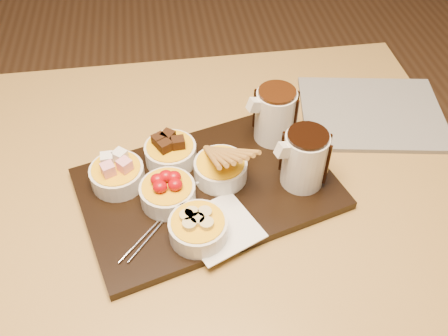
{
  "coord_description": "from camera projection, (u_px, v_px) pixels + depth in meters",
  "views": [
    {
      "loc": [
        0.02,
        -0.67,
        1.46
      ],
      "look_at": [
        0.11,
        -0.05,
        0.81
      ],
      "focal_mm": 40.0,
      "sensor_mm": 36.0,
      "label": 1
    }
  ],
  "objects": [
    {
      "name": "dining_table",
      "position": [
        170.0,
        210.0,
        1.04
      ],
      "size": [
        1.2,
        0.8,
        0.75
      ],
      "color": "#A9833F",
      "rests_on": "ground"
    },
    {
      "name": "serving_board",
      "position": [
        208.0,
        188.0,
        0.94
      ],
      "size": [
        0.52,
        0.41,
        0.02
      ],
      "primitive_type": "cube",
      "rotation": [
        0.0,
        0.0,
        0.28
      ],
      "color": "black",
      "rests_on": "dining_table"
    },
    {
      "name": "napkin",
      "position": [
        220.0,
        227.0,
        0.86
      ],
      "size": [
        0.16,
        0.16,
        0.0
      ],
      "primitive_type": "cube",
      "rotation": [
        0.0,
        0.0,
        0.42
      ],
      "color": "white",
      "rests_on": "serving_board"
    },
    {
      "name": "bowl_marshmallows",
      "position": [
        118.0,
        176.0,
        0.92
      ],
      "size": [
        0.1,
        0.1,
        0.04
      ],
      "primitive_type": "cylinder",
      "color": "silver",
      "rests_on": "serving_board"
    },
    {
      "name": "bowl_cake",
      "position": [
        171.0,
        153.0,
        0.96
      ],
      "size": [
        0.1,
        0.1,
        0.04
      ],
      "primitive_type": "cylinder",
      "color": "silver",
      "rests_on": "serving_board"
    },
    {
      "name": "bowl_strawberries",
      "position": [
        168.0,
        194.0,
        0.89
      ],
      "size": [
        0.1,
        0.1,
        0.04
      ],
      "primitive_type": "cylinder",
      "color": "silver",
      "rests_on": "serving_board"
    },
    {
      "name": "bowl_biscotti",
      "position": [
        221.0,
        170.0,
        0.93
      ],
      "size": [
        0.1,
        0.1,
        0.04
      ],
      "primitive_type": "cylinder",
      "color": "silver",
      "rests_on": "serving_board"
    },
    {
      "name": "bowl_bananas",
      "position": [
        198.0,
        229.0,
        0.84
      ],
      "size": [
        0.1,
        0.1,
        0.04
      ],
      "primitive_type": "cylinder",
      "color": "silver",
      "rests_on": "serving_board"
    },
    {
      "name": "pitcher_dark_chocolate",
      "position": [
        304.0,
        160.0,
        0.9
      ],
      "size": [
        0.1,
        0.1,
        0.11
      ],
      "primitive_type": "cylinder",
      "rotation": [
        0.0,
        0.0,
        0.28
      ],
      "color": "silver",
      "rests_on": "serving_board"
    },
    {
      "name": "pitcher_milk_chocolate",
      "position": [
        275.0,
        116.0,
        0.99
      ],
      "size": [
        0.1,
        0.1,
        0.11
      ],
      "primitive_type": "cylinder",
      "rotation": [
        0.0,
        0.0,
        0.28
      ],
      "color": "silver",
      "rests_on": "serving_board"
    },
    {
      "name": "fondue_skewers",
      "position": [
        168.0,
        211.0,
        0.88
      ],
      "size": [
        0.21,
        0.2,
        0.01
      ],
      "primitive_type": null,
      "rotation": [
        0.0,
        0.0,
        -0.73
      ],
      "color": "silver",
      "rests_on": "serving_board"
    },
    {
      "name": "newspaper",
      "position": [
        372.0,
        113.0,
        1.1
      ],
      "size": [
        0.34,
        0.29,
        0.01
      ],
      "primitive_type": "cube",
      "rotation": [
        0.0,
        0.0,
        -0.17
      ],
      "color": "beige",
      "rests_on": "dining_table"
    }
  ]
}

